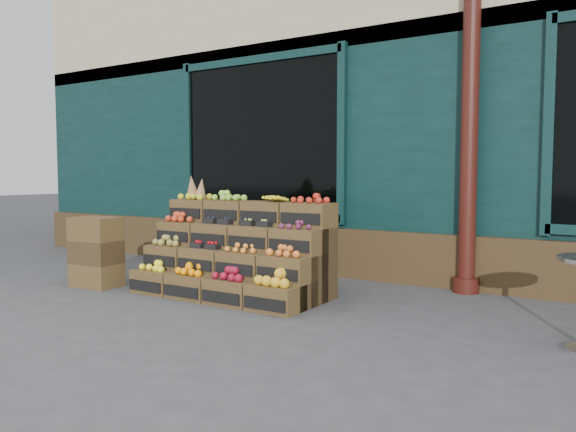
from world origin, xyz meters
The scene contains 5 objects.
ground centered at (0.00, 0.00, 0.00)m, with size 60.00×60.00×0.00m, color #3E3E40.
shop_facade centered at (0.00, 5.11, 2.40)m, with size 12.00×6.24×4.80m.
crate_display centered at (-0.83, 0.67, 0.39)m, with size 2.01×0.98×1.26m.
spare_crates centered at (-2.40, 0.13, 0.39)m, with size 0.55×0.40×0.78m.
shopkeeper centered at (-1.44, 2.82, 1.04)m, with size 0.76×0.50×2.08m, color #1D6723.
Camera 1 is at (2.80, -3.98, 1.26)m, focal length 35.00 mm.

